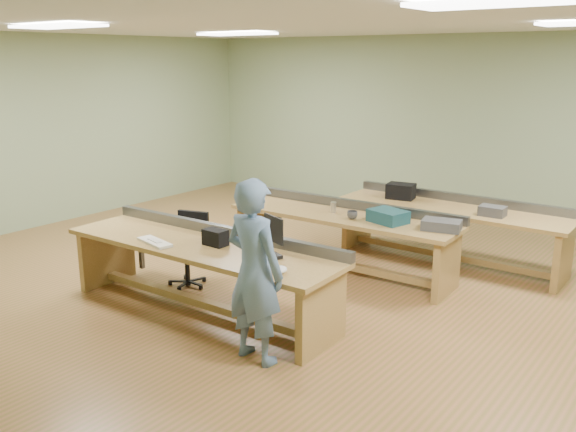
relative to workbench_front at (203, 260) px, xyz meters
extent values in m
plane|color=#955C38|center=(0.50, 1.33, -0.56)|extent=(10.00, 10.00, 0.00)
plane|color=silver|center=(0.50, 1.33, 2.44)|extent=(10.00, 10.00, 0.00)
cube|color=gray|center=(0.50, 5.33, 0.94)|extent=(10.00, 0.04, 3.00)
cube|color=gray|center=(-4.50, 1.33, 0.94)|extent=(0.04, 8.00, 3.00)
cube|color=white|center=(-2.00, -0.17, 2.41)|extent=(1.20, 0.50, 0.03)
cube|color=white|center=(-2.00, 2.83, 2.41)|extent=(1.20, 0.50, 0.03)
cube|color=white|center=(3.00, -0.17, 2.41)|extent=(1.20, 0.50, 0.03)
cube|color=tan|center=(0.00, -0.04, 0.16)|extent=(3.25, 0.98, 0.05)
cube|color=tan|center=(-1.51, -0.10, -0.21)|extent=(0.11, 0.76, 0.70)
cube|color=tan|center=(1.51, 0.02, -0.21)|extent=(0.11, 0.76, 0.70)
cube|color=tan|center=(0.00, -0.04, -0.46)|extent=(2.92, 0.21, 0.08)
cube|color=#515358|center=(-0.01, 0.35, 0.24)|extent=(3.22, 0.20, 0.11)
cube|color=tan|center=(0.52, 1.91, 0.16)|extent=(2.96, 0.92, 0.05)
cube|color=tan|center=(-0.84, 1.85, -0.21)|extent=(0.11, 0.68, 0.70)
cube|color=tan|center=(1.88, 1.98, -0.21)|extent=(0.11, 0.68, 0.70)
cube|color=tan|center=(0.52, 1.91, -0.46)|extent=(2.63, 0.22, 0.08)
cube|color=#515358|center=(0.50, 2.26, 0.24)|extent=(2.93, 0.22, 0.11)
cube|color=tan|center=(1.44, 3.08, 0.16)|extent=(3.01, 0.83, 0.05)
cube|color=tan|center=(0.04, 3.07, -0.21)|extent=(0.09, 0.70, 0.70)
cube|color=tan|center=(2.84, 3.09, -0.21)|extent=(0.09, 0.70, 0.70)
cube|color=tan|center=(1.44, 3.08, -0.46)|extent=(2.70, 0.13, 0.08)
cube|color=#515358|center=(1.44, 3.44, 0.24)|extent=(3.00, 0.11, 0.11)
imported|color=#6B87AE|center=(1.14, -0.49, 0.27)|extent=(0.63, 0.43, 1.66)
cube|color=black|center=(0.78, 0.04, 0.20)|extent=(0.40, 0.37, 0.04)
cube|color=black|center=(0.83, 0.17, 0.45)|extent=(0.32, 0.13, 0.26)
cube|color=silver|center=(-0.39, -0.30, 0.20)|extent=(0.50, 0.25, 0.03)
ellipsoid|color=white|center=(1.20, -0.22, 0.22)|extent=(0.18, 0.20, 0.07)
cube|color=black|center=(0.16, 0.04, 0.27)|extent=(0.25, 0.16, 0.17)
cylinder|color=black|center=(-0.68, 0.41, -0.35)|extent=(0.06, 0.06, 0.43)
cube|color=black|center=(-0.68, 0.41, -0.12)|extent=(0.51, 0.51, 0.06)
cube|color=black|center=(-0.74, 0.59, 0.12)|extent=(0.38, 0.17, 0.37)
cylinder|color=black|center=(-0.68, 0.41, -0.54)|extent=(0.59, 0.59, 0.06)
cube|color=#153D46|center=(1.14, 1.92, 0.26)|extent=(0.49, 0.41, 0.15)
cube|color=#3B3B3E|center=(1.77, 2.00, 0.24)|extent=(0.47, 0.36, 0.12)
imported|color=#3B3B3E|center=(0.72, 1.80, 0.24)|extent=(0.16, 0.16, 0.10)
cylinder|color=#BCBCC0|center=(0.37, 1.93, 0.25)|extent=(0.09, 0.09, 0.13)
cube|color=black|center=(0.68, 3.14, 0.29)|extent=(0.41, 0.32, 0.21)
cube|color=#3B3B3E|center=(2.01, 2.97, 0.25)|extent=(0.31, 0.24, 0.12)
camera|label=1|loc=(4.40, -4.27, 2.07)|focal=38.00mm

